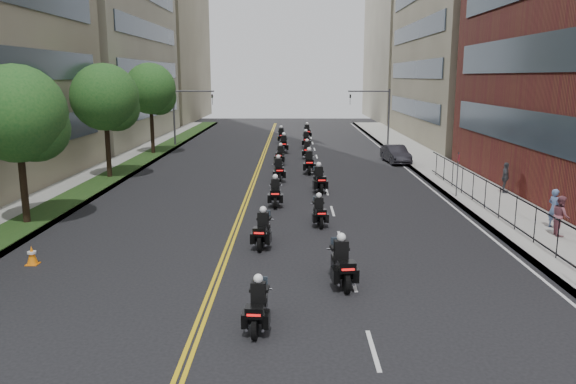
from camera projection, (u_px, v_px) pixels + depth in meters
name	position (u px, v px, depth m)	size (l,w,h in m)	color
ground	(247.00, 350.00, 14.24)	(160.00, 160.00, 0.00)	black
sidewalk_right	(450.00, 176.00, 38.60)	(4.00, 90.00, 0.15)	gray
sidewalk_left	(103.00, 176.00, 38.81)	(4.00, 90.00, 0.15)	gray
grass_strip	(115.00, 174.00, 38.78)	(2.00, 90.00, 0.04)	#183A15
building_right_far	(423.00, 36.00, 87.80)	(15.00, 28.00, 26.00)	gray
building_left_far	(146.00, 36.00, 88.19)	(16.00, 28.00, 26.00)	gray
iron_fence	(507.00, 208.00, 25.71)	(0.05, 28.00, 1.50)	black
street_trees	(76.00, 107.00, 31.51)	(4.40, 38.40, 7.98)	black
traffic_signal_right	(379.00, 109.00, 54.53)	(4.09, 0.20, 5.60)	#3F3F44
traffic_signal_left	(184.00, 109.00, 54.70)	(4.09, 0.20, 5.60)	#3F3F44
motorcycle_0	(258.00, 308.00, 15.32)	(0.53, 2.08, 1.54)	black
motorcycle_1	(342.00, 265.00, 18.53)	(0.70, 2.38, 1.76)	black
motorcycle_2	(263.00, 231.00, 22.72)	(0.64, 2.25, 1.66)	black
motorcycle_3	(319.00, 213.00, 26.02)	(0.56, 2.07, 1.53)	black
motorcycle_4	(275.00, 194.00, 29.90)	(0.54, 2.32, 1.71)	black
motorcycle_5	(319.00, 180.00, 33.51)	(0.71, 2.44, 1.80)	black
motorcycle_6	(279.00, 171.00, 37.02)	(0.67, 2.37, 1.75)	black
motorcycle_7	(309.00, 163.00, 39.95)	(0.58, 2.53, 1.87)	black
motorcycle_8	(280.00, 156.00, 43.99)	(0.66, 2.31, 1.71)	black
motorcycle_9	(307.00, 151.00, 47.36)	(0.55, 2.23, 1.65)	black
motorcycle_10	(284.00, 145.00, 50.74)	(0.57, 2.50, 1.85)	black
motorcycle_11	(306.00, 140.00, 54.42)	(0.57, 2.44, 1.80)	black
motorcycle_12	(281.00, 136.00, 57.96)	(0.68, 2.49, 1.84)	black
motorcycle_13	(307.00, 133.00, 61.81)	(0.63, 2.53, 1.87)	black
parked_sedan	(396.00, 154.00, 44.91)	(1.48, 4.25, 1.40)	black
pedestrian_a	(554.00, 208.00, 24.99)	(0.65, 0.42, 1.77)	slate
pedestrian_b	(561.00, 216.00, 23.81)	(0.84, 0.65, 1.72)	#8A4B58
pedestrian_c	(505.00, 178.00, 32.54)	(1.04, 0.43, 1.78)	#3F4147
traffic_cone	(32.00, 255.00, 20.63)	(0.43, 0.43, 0.71)	orange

